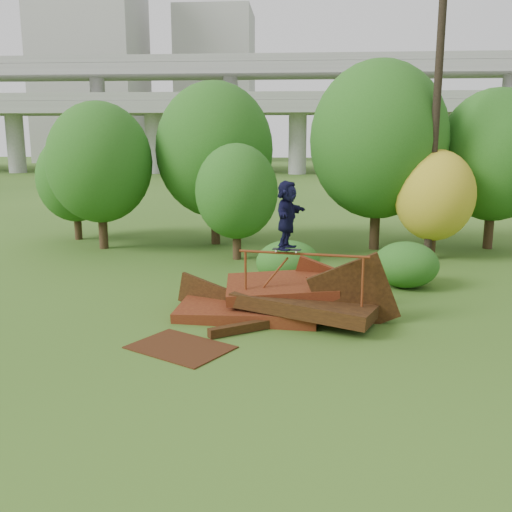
# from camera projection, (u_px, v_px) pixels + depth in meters

# --- Properties ---
(ground) EXTENTS (240.00, 240.00, 0.00)m
(ground) POSITION_uv_depth(u_px,v_px,m) (286.00, 347.00, 12.45)
(ground) COLOR #2D5116
(ground) RESTS_ON ground
(scrap_pile) EXTENTS (5.80, 3.36, 2.27)m
(scrap_pile) POSITION_uv_depth(u_px,v_px,m) (282.00, 301.00, 14.52)
(scrap_pile) COLOR #43150C
(scrap_pile) RESTS_ON ground
(grind_rail) EXTENTS (3.14, 0.63, 1.76)m
(grind_rail) POSITION_uv_depth(u_px,v_px,m) (303.00, 271.00, 13.81)
(grind_rail) COLOR maroon
(grind_rail) RESTS_ON ground
(skateboard) EXTENTS (0.71, 0.31, 0.07)m
(skateboard) POSITION_uv_depth(u_px,v_px,m) (287.00, 250.00, 13.81)
(skateboard) COLOR black
(skateboard) RESTS_ON grind_rail
(skater) EXTENTS (0.92, 1.61, 1.66)m
(skater) POSITION_uv_depth(u_px,v_px,m) (287.00, 215.00, 13.63)
(skater) COLOR black
(skater) RESTS_ON skateboard
(flat_plate) EXTENTS (2.53, 2.32, 0.03)m
(flat_plate) POSITION_uv_depth(u_px,v_px,m) (180.00, 347.00, 12.38)
(flat_plate) COLOR #391C0C
(flat_plate) RESTS_ON ground
(tree_0) EXTENTS (4.19, 4.19, 5.91)m
(tree_0) POSITION_uv_depth(u_px,v_px,m) (99.00, 163.00, 22.78)
(tree_0) COLOR black
(tree_0) RESTS_ON ground
(tree_1) EXTENTS (4.87, 4.87, 6.78)m
(tree_1) POSITION_uv_depth(u_px,v_px,m) (215.00, 150.00, 23.72)
(tree_1) COLOR black
(tree_1) RESTS_ON ground
(tree_2) EXTENTS (3.05, 3.05, 4.29)m
(tree_2) POSITION_uv_depth(u_px,v_px,m) (237.00, 192.00, 20.90)
(tree_2) COLOR black
(tree_2) RESTS_ON ground
(tree_3) EXTENTS (5.39, 5.39, 7.48)m
(tree_3) POSITION_uv_depth(u_px,v_px,m) (378.00, 140.00, 22.46)
(tree_3) COLOR black
(tree_3) RESTS_ON ground
(tree_4) EXTENTS (2.95, 2.95, 4.08)m
(tree_4) POSITION_uv_depth(u_px,v_px,m) (435.00, 195.00, 21.16)
(tree_4) COLOR black
(tree_4) RESTS_ON ground
(tree_5) EXTENTS (4.57, 4.57, 6.42)m
(tree_5) POSITION_uv_depth(u_px,v_px,m) (495.00, 155.00, 22.70)
(tree_5) COLOR black
(tree_5) RESTS_ON ground
(tree_6) EXTENTS (3.32, 3.32, 4.64)m
(tree_6) POSITION_uv_depth(u_px,v_px,m) (75.00, 178.00, 25.02)
(tree_6) COLOR black
(tree_6) RESTS_ON ground
(shrub_left) EXTENTS (1.99, 1.84, 1.38)m
(shrub_left) POSITION_uv_depth(u_px,v_px,m) (288.00, 263.00, 17.61)
(shrub_left) COLOR #1D4A13
(shrub_left) RESTS_ON ground
(shrub_right) EXTENTS (1.98, 1.81, 1.40)m
(shrub_right) POSITION_uv_depth(u_px,v_px,m) (406.00, 265.00, 17.28)
(shrub_right) COLOR #1D4A13
(shrub_right) RESTS_ON ground
(utility_pole) EXTENTS (1.40, 0.28, 9.97)m
(utility_pole) POSITION_uv_depth(u_px,v_px,m) (436.00, 121.00, 20.27)
(utility_pole) COLOR black
(utility_pole) RESTS_ON ground
(freeway_overpass) EXTENTS (160.00, 15.00, 13.70)m
(freeway_overpass) POSITION_uv_depth(u_px,v_px,m) (298.00, 90.00, 71.76)
(freeway_overpass) COLOR gray
(freeway_overpass) RESTS_ON ground
(building_left) EXTENTS (18.00, 16.00, 35.00)m
(building_left) POSITION_uv_depth(u_px,v_px,m) (92.00, 65.00, 104.39)
(building_left) COLOR #9E9E99
(building_left) RESTS_ON ground
(building_right) EXTENTS (14.00, 14.00, 28.00)m
(building_right) POSITION_uv_depth(u_px,v_px,m) (216.00, 87.00, 110.33)
(building_right) COLOR #9E9E99
(building_right) RESTS_ON ground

